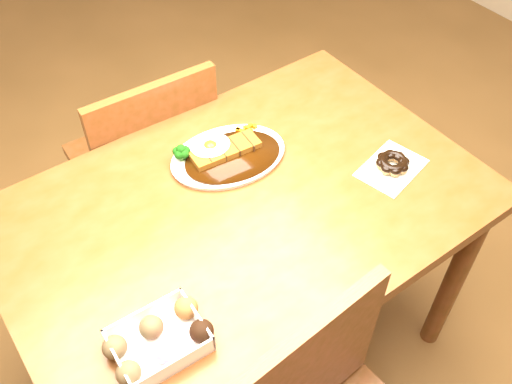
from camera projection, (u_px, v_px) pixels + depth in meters
ground at (247, 346)px, 1.97m from camera, size 6.00×6.00×0.00m
table at (245, 228)px, 1.49m from camera, size 1.20×0.80×0.75m
chair_far at (149, 162)px, 1.91m from camera, size 0.44×0.44×0.87m
katsu_curry_plate at (226, 154)px, 1.52m from camera, size 0.34×0.27×0.06m
donut_box at (159, 340)px, 1.14m from camera, size 0.21×0.15×0.05m
pon_de_ring at (392, 163)px, 1.49m from camera, size 0.20×0.16×0.03m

